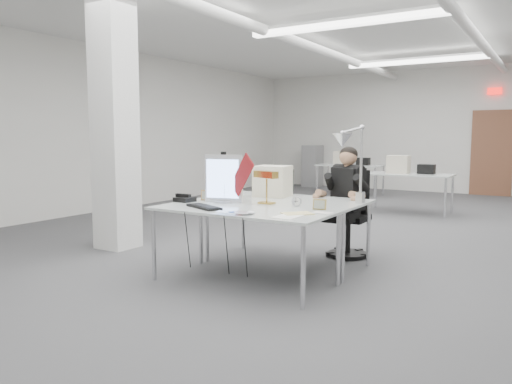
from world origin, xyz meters
TOP-DOWN VIEW (x-y plane):
  - room_shell at (0.04, 0.13)m, footprint 10.04×14.04m
  - desk_main at (0.00, -2.50)m, footprint 1.80×0.90m
  - desk_second at (0.00, -1.60)m, footprint 1.80×0.90m
  - bg_desk_a at (0.20, 3.00)m, footprint 1.60×0.80m
  - bg_desk_b at (-1.80, 5.20)m, footprint 1.60×0.80m
  - filing_cabinet at (-3.50, 6.65)m, footprint 0.45×0.55m
  - office_chair at (0.49, -0.91)m, footprint 0.76×0.76m
  - seated_person at (0.49, -0.96)m, footprint 0.66×0.71m
  - monitor at (-0.43, -2.24)m, footprint 0.41×0.15m
  - pennant at (-0.17, -2.27)m, footprint 0.40×0.18m
  - keyboard at (-0.35, -2.68)m, footprint 0.49×0.33m
  - laptop at (0.13, -2.91)m, footprint 0.36×0.28m
  - mouse at (0.26, -2.79)m, footprint 0.10×0.08m
  - bankers_lamp at (0.02, -2.08)m, footprint 0.32×0.21m
  - desk_phone at (-0.83, -2.40)m, footprint 0.20×0.19m
  - picture_frame_left at (-0.69, -2.18)m, footprint 0.15×0.10m
  - picture_frame_right at (0.67, -2.19)m, footprint 0.14×0.05m
  - desk_clock at (0.37, -2.09)m, footprint 0.11×0.06m
  - paper_stack_a at (0.61, -2.74)m, footprint 0.20×0.28m
  - paper_stack_b at (0.61, -2.54)m, footprint 0.32×0.33m
  - paper_stack_c at (0.78, -2.37)m, footprint 0.18×0.13m
  - beige_monitor at (-0.25, -1.48)m, footprint 0.43×0.42m
  - architect_lamp at (0.85, -1.79)m, footprint 0.44×0.65m

SIDE VIEW (x-z plane):
  - office_chair at x=0.49m, z-range 0.00..1.17m
  - filing_cabinet at x=-3.50m, z-range 0.00..1.20m
  - desk_main at x=0.00m, z-range 0.73..0.75m
  - desk_second at x=0.00m, z-range 0.73..0.75m
  - bg_desk_a at x=0.20m, z-range 0.73..0.75m
  - bg_desk_b at x=-1.80m, z-range 0.73..0.75m
  - paper_stack_c at x=0.78m, z-range 0.76..0.76m
  - paper_stack_a at x=0.61m, z-range 0.76..0.76m
  - paper_stack_b at x=0.61m, z-range 0.76..0.76m
  - keyboard at x=-0.35m, z-range 0.76..0.78m
  - laptop at x=0.13m, z-range 0.76..0.78m
  - mouse at x=0.26m, z-range 0.76..0.79m
  - desk_phone at x=-0.83m, z-range 0.76..0.80m
  - desk_clock at x=0.37m, z-range 0.75..0.86m
  - picture_frame_right at x=0.67m, z-range 0.75..0.86m
  - picture_frame_left at x=-0.69m, z-range 0.75..0.87m
  - seated_person at x=0.49m, z-range 0.47..1.33m
  - bankers_lamp at x=0.02m, z-range 0.75..1.10m
  - beige_monitor at x=-0.25m, z-range 0.75..1.12m
  - monitor at x=-0.43m, z-range 0.75..1.27m
  - pennant at x=-0.17m, z-range 0.83..1.30m
  - architect_lamp at x=0.85m, z-range 0.75..1.55m
  - room_shell at x=0.04m, z-range 0.07..3.31m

